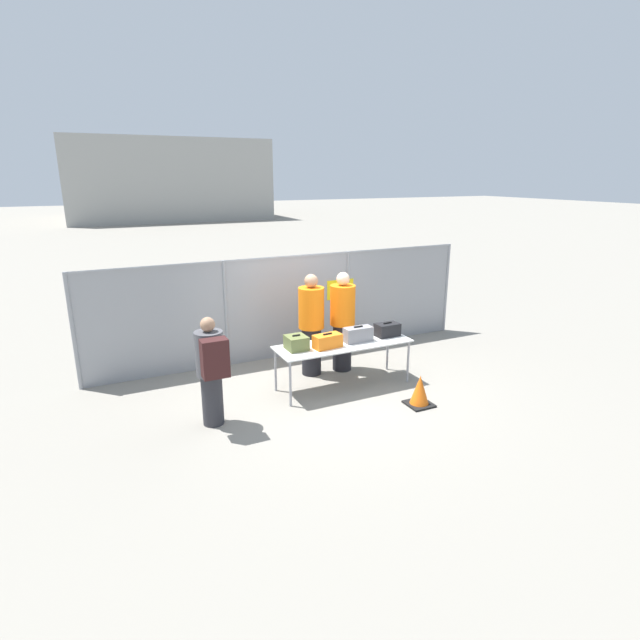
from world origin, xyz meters
name	(u,v)px	position (x,y,z in m)	size (l,w,h in m)	color
ground_plane	(328,385)	(0.00, 0.00, 0.00)	(120.00, 120.00, 0.00)	gray
fence_section	(290,304)	(0.01, 1.69, 1.06)	(7.79, 0.07, 2.02)	gray
inspection_table	(343,346)	(0.21, -0.14, 0.73)	(2.33, 0.77, 0.78)	silver
suitcase_olive	(296,343)	(-0.62, -0.08, 0.89)	(0.33, 0.35, 0.25)	#566033
suitcase_orange	(327,341)	(-0.13, -0.22, 0.89)	(0.49, 0.27, 0.25)	orange
suitcase_grey	(358,334)	(0.48, -0.17, 0.91)	(0.49, 0.21, 0.28)	slate
suitcase_black	(387,330)	(1.10, -0.12, 0.89)	(0.42, 0.27, 0.25)	black
traveler_hooded	(211,368)	(-2.12, -0.56, 0.89)	(0.40, 0.62, 1.62)	#2D2D33
security_worker_near	(342,320)	(0.57, 0.56, 0.95)	(0.46, 0.46, 1.84)	black
security_worker_far	(311,324)	(-0.03, 0.61, 0.96)	(0.46, 0.46, 1.85)	black
utility_trailer	(318,303)	(1.66, 3.91, 0.39)	(3.95, 2.09, 0.65)	#B2B2B7
distant_hangar	(162,180)	(3.27, 37.98, 3.08)	(15.15, 12.82, 6.16)	#999993
traffic_cone	(420,392)	(0.96, -1.30, 0.23)	(0.40, 0.40, 0.50)	black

